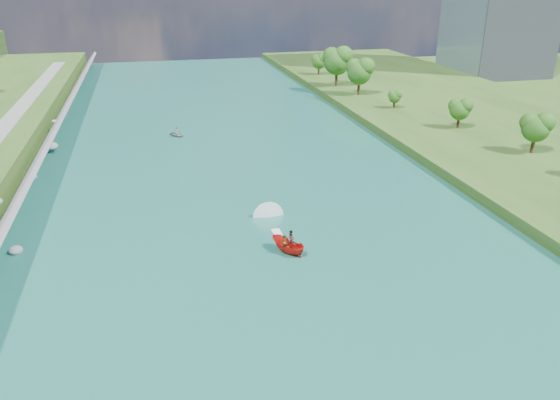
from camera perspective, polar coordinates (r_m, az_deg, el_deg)
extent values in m
plane|color=#2D5119|center=(48.34, 0.59, -9.66)|extent=(260.00, 260.00, 0.00)
cube|color=#1A655A|center=(65.71, -3.70, -0.50)|extent=(55.00, 240.00, 0.10)
cube|color=slate|center=(66.14, -26.35, -1.14)|extent=(3.54, 236.00, 4.05)
ellipsoid|color=gray|center=(60.39, -25.89, -4.76)|extent=(1.37, 1.38, 0.93)
ellipsoid|color=gray|center=(77.03, -24.53, 2.20)|extent=(1.36, 1.33, 0.80)
ellipsoid|color=gray|center=(85.16, -23.60, 4.51)|extent=(1.12, 1.03, 0.68)
ellipsoid|color=gray|center=(91.83, -22.75, 5.22)|extent=(1.86, 2.38, 1.06)
ellipsoid|color=gray|center=(101.92, -22.49, 7.61)|extent=(0.97, 0.79, 0.53)
ellipsoid|color=#2E5216|center=(87.12, 25.15, 6.70)|extent=(4.24, 4.24, 7.07)
ellipsoid|color=#2E5216|center=(97.13, 18.27, 8.85)|extent=(3.61, 3.61, 6.02)
ellipsoid|color=#2E5216|center=(109.26, 11.89, 10.44)|extent=(2.51, 2.51, 4.18)
ellipsoid|color=#2E5216|center=(119.92, 8.31, 12.98)|extent=(5.55, 5.55, 9.25)
ellipsoid|color=#2E5216|center=(129.09, 5.97, 14.06)|extent=(6.34, 6.34, 10.57)
ellipsoid|color=#2E5216|center=(144.33, 4.08, 14.15)|extent=(3.72, 3.72, 6.20)
imported|color=red|center=(54.19, 0.80, -4.76)|extent=(3.46, 4.25, 1.57)
imported|color=#66605B|center=(53.56, 0.50, -4.59)|extent=(0.67, 0.48, 1.74)
imported|color=#66605B|center=(54.53, 1.19, -4.06)|extent=(1.06, 0.98, 1.75)
cube|color=white|center=(57.12, 0.05, -4.09)|extent=(0.90, 5.00, 0.06)
imported|color=gray|center=(95.11, -10.72, 6.77)|extent=(3.68, 3.94, 0.67)
imported|color=#66605B|center=(94.96, -10.75, 7.10)|extent=(0.68, 0.48, 1.30)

